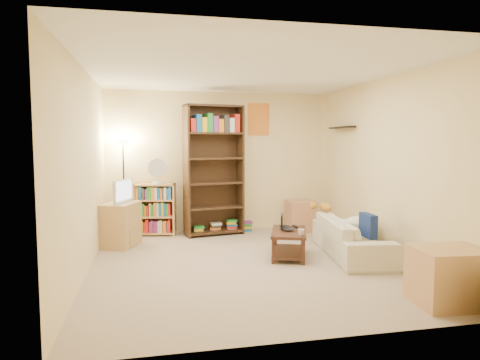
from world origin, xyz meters
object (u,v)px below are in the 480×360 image
object	(u,v)px
sofa	(352,237)
floor_lamp	(123,160)
mug	(301,232)
end_cabinet	(450,276)
short_bookshelf	(155,209)
desk_fan	(157,170)
side_table	(301,216)
tall_bookshelf	(214,167)
tabby_cat	(323,207)
coffee_table	(289,241)
television	(119,191)
tv_stand	(120,225)
laptop	(290,228)

from	to	relation	value
sofa	floor_lamp	world-z (taller)	floor_lamp
mug	end_cabinet	distance (m)	1.93
sofa	mug	size ratio (longest dim) A/B	15.35
mug	short_bookshelf	world-z (taller)	short_bookshelf
desk_fan	side_table	size ratio (longest dim) A/B	0.80
short_bookshelf	floor_lamp	xyz separation A→B (m)	(-0.51, 0.00, 0.86)
tall_bookshelf	floor_lamp	bearing A→B (deg)	162.63
tall_bookshelf	side_table	bearing A→B (deg)	-10.58
floor_lamp	side_table	size ratio (longest dim) A/B	3.01
sofa	mug	distance (m)	0.88
short_bookshelf	end_cabinet	distance (m)	4.77
end_cabinet	tall_bookshelf	bearing A→B (deg)	116.28
sofa	end_cabinet	size ratio (longest dim) A/B	2.79
tabby_cat	tall_bookshelf	bearing A→B (deg)	146.63
desk_fan	floor_lamp	xyz separation A→B (m)	(-0.56, 0.04, 0.18)
coffee_table	desk_fan	size ratio (longest dim) A/B	2.15
sofa	tall_bookshelf	size ratio (longest dim) A/B	0.84
end_cabinet	television	bearing A→B (deg)	136.83
television	side_table	xyz separation A→B (m)	(3.12, 0.52, -0.58)
sofa	coffee_table	world-z (taller)	sofa
tall_bookshelf	floor_lamp	xyz separation A→B (m)	(-1.51, 0.18, 0.13)
short_bookshelf	floor_lamp	size ratio (longest dim) A/B	0.54
sofa	mug	xyz separation A→B (m)	(-0.84, -0.22, 0.15)
mug	tv_stand	xyz separation A→B (m)	(-2.41, 1.45, -0.08)
side_table	television	bearing A→B (deg)	-170.56
tv_stand	television	bearing A→B (deg)	-157.96
sofa	side_table	world-z (taller)	side_table
tv_stand	side_table	bearing A→B (deg)	31.49
tv_stand	side_table	world-z (taller)	tv_stand
short_bookshelf	end_cabinet	xyz separation A→B (m)	(2.81, -3.84, -0.16)
tabby_cat	tall_bookshelf	distance (m)	1.97
short_bookshelf	floor_lamp	world-z (taller)	floor_lamp
desk_fan	end_cabinet	distance (m)	4.77
short_bookshelf	side_table	world-z (taller)	short_bookshelf
end_cabinet	short_bookshelf	bearing A→B (deg)	126.20
television	end_cabinet	world-z (taller)	television
tv_stand	end_cabinet	world-z (taller)	tv_stand
laptop	floor_lamp	distance (m)	3.09
short_bookshelf	side_table	bearing A→B (deg)	5.47
side_table	tall_bookshelf	bearing A→B (deg)	179.96
tv_stand	end_cabinet	distance (m)	4.59
tabby_cat	short_bookshelf	size ratio (longest dim) A/B	0.47
mug	side_table	xyz separation A→B (m)	(0.71, 1.97, -0.14)
laptop	mug	distance (m)	0.41
coffee_table	tv_stand	bearing A→B (deg)	173.01
television	tabby_cat	bearing A→B (deg)	-77.38
tall_bookshelf	short_bookshelf	size ratio (longest dim) A/B	2.50
tabby_cat	coffee_table	distance (m)	1.06
television	short_bookshelf	size ratio (longest dim) A/B	0.69
tabby_cat	side_table	distance (m)	1.09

